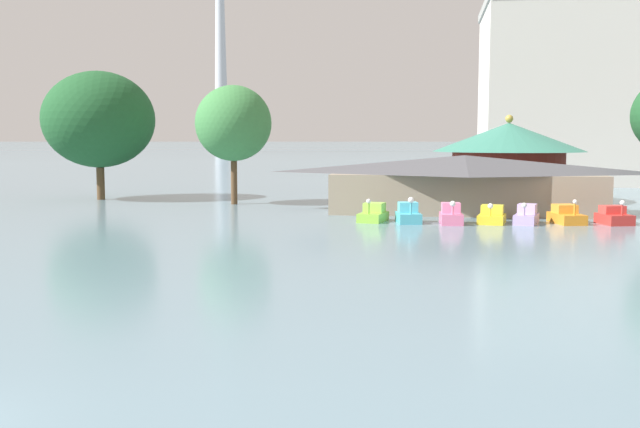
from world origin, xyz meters
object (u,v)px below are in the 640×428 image
(background_building_block, at_px, (572,93))
(green_roof_pavilion, at_px, (508,156))
(pedal_boat_cyan, at_px, (408,215))
(boathouse, at_px, (464,182))
(pedal_boat_lime, at_px, (373,214))
(pedal_boat_lavender, at_px, (526,216))
(shoreline_tree_tall_left, at_px, (99,120))
(pedal_boat_pink, at_px, (451,215))
(pedal_boat_orange, at_px, (566,216))
(shoreline_tree_mid, at_px, (233,123))
(pedal_boat_red, at_px, (614,217))
(pedal_boat_yellow, at_px, (492,216))

(background_building_block, bearing_deg, green_roof_pavilion, -109.75)
(pedal_boat_cyan, relative_size, boathouse, 0.12)
(pedal_boat_lime, bearing_deg, green_roof_pavilion, 160.30)
(pedal_boat_cyan, distance_m, green_roof_pavilion, 20.04)
(pedal_boat_lavender, bearing_deg, shoreline_tree_tall_left, -95.57)
(pedal_boat_lime, distance_m, pedal_boat_pink, 5.19)
(boathouse, relative_size, background_building_block, 0.95)
(pedal_boat_lime, height_order, pedal_boat_cyan, pedal_boat_cyan)
(pedal_boat_orange, bearing_deg, pedal_boat_lime, -100.15)
(pedal_boat_lime, bearing_deg, background_building_block, 167.22)
(shoreline_tree_tall_left, bearing_deg, boathouse, -11.42)
(green_roof_pavilion, relative_size, shoreline_tree_mid, 1.33)
(pedal_boat_red, bearing_deg, shoreline_tree_mid, -126.24)
(pedal_boat_pink, xyz_separation_m, shoreline_tree_mid, (-17.75, 11.76, 6.24))
(pedal_boat_lavender, height_order, pedal_boat_orange, pedal_boat_orange)
(pedal_boat_lime, relative_size, background_building_block, 0.13)
(pedal_boat_yellow, height_order, pedal_boat_red, pedal_boat_red)
(boathouse, distance_m, shoreline_tree_mid, 19.83)
(pedal_boat_yellow, relative_size, shoreline_tree_tall_left, 0.23)
(pedal_boat_pink, height_order, shoreline_tree_mid, shoreline_tree_mid)
(pedal_boat_yellow, xyz_separation_m, pedal_boat_lavender, (2.21, 0.02, 0.04))
(shoreline_tree_tall_left, distance_m, background_building_block, 57.42)
(pedal_boat_orange, height_order, boathouse, boathouse)
(pedal_boat_orange, height_order, shoreline_tree_tall_left, shoreline_tree_tall_left)
(pedal_boat_red, bearing_deg, pedal_boat_pink, -98.62)
(pedal_boat_lavender, distance_m, boathouse, 8.36)
(pedal_boat_orange, relative_size, pedal_boat_red, 1.23)
(pedal_boat_cyan, distance_m, pedal_boat_pink, 2.79)
(pedal_boat_lime, height_order, pedal_boat_red, pedal_boat_red)
(pedal_boat_orange, relative_size, background_building_block, 0.14)
(pedal_boat_lime, distance_m, green_roof_pavilion, 20.67)
(background_building_block, bearing_deg, boathouse, -110.50)
(pedal_boat_lavender, distance_m, shoreline_tree_tall_left, 39.03)
(pedal_boat_yellow, height_order, shoreline_tree_mid, shoreline_tree_mid)
(pedal_boat_lavender, bearing_deg, background_building_block, -177.83)
(pedal_boat_lavender, relative_size, pedal_boat_red, 1.08)
(pedal_boat_pink, bearing_deg, shoreline_tree_tall_left, -119.00)
(pedal_boat_red, distance_m, shoreline_tree_mid, 30.75)
(pedal_boat_cyan, xyz_separation_m, shoreline_tree_mid, (-14.97, 11.53, 6.25))
(shoreline_tree_mid, bearing_deg, pedal_boat_pink, -33.53)
(shoreline_tree_mid, relative_size, background_building_block, 0.45)
(pedal_boat_lavender, distance_m, pedal_boat_red, 5.64)
(pedal_boat_cyan, xyz_separation_m, pedal_boat_yellow, (5.45, 0.51, -0.08))
(pedal_boat_lime, height_order, green_roof_pavilion, green_roof_pavilion)
(pedal_boat_cyan, distance_m, pedal_boat_lavender, 7.68)
(pedal_boat_lime, distance_m, pedal_boat_yellow, 7.80)
(green_roof_pavilion, bearing_deg, shoreline_tree_tall_left, -174.31)
(shoreline_tree_tall_left, relative_size, shoreline_tree_mid, 1.16)
(pedal_boat_lime, relative_size, pedal_boat_red, 1.14)
(shoreline_tree_tall_left, bearing_deg, pedal_boat_yellow, -22.31)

